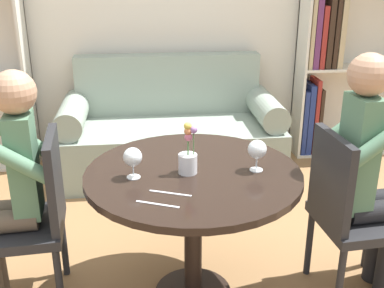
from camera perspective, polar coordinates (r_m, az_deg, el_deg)
round_table at (r=2.35m, az=0.13°, el=-6.03°), size 1.04×1.04×0.72m
couch at (r=3.96m, az=-2.52°, el=1.12°), size 1.76×0.80×0.92m
bookshelf_right at (r=4.41m, az=16.68°, el=8.85°), size 0.95×0.28×1.56m
chair_left at (r=2.52m, az=-18.25°, el=-7.90°), size 0.45×0.45×0.90m
chair_right at (r=2.56m, az=18.11°, el=-7.40°), size 0.45×0.45×0.90m
person_left at (r=2.46m, az=-20.75°, el=-4.88°), size 0.43×0.36×1.22m
person_right at (r=2.52m, az=20.28°, el=-3.44°), size 0.44×0.36×1.28m
wine_glass_left at (r=2.21m, az=-7.05°, el=-1.65°), size 0.09×0.09×0.15m
wine_glass_right at (r=2.29m, az=7.73°, el=-0.74°), size 0.09×0.09×0.15m
flower_vase at (r=2.25m, az=-0.47°, el=-1.57°), size 0.09×0.09×0.25m
knife_left_setting at (r=2.00m, az=-4.10°, el=-7.13°), size 0.18×0.09×0.00m
fork_left_setting at (r=2.09m, az=-2.58°, el=-5.84°), size 0.18×0.08×0.00m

